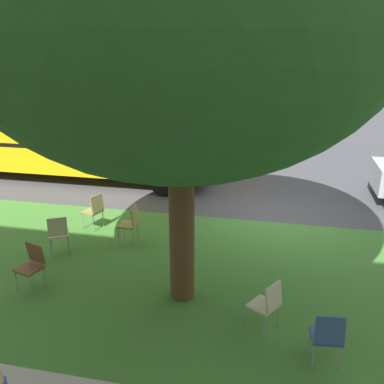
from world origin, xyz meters
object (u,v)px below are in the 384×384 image
Objects in this scene: chair_1 at (58,232)px; school_bus at (59,124)px; street_tree at (180,12)px; chair_0 at (327,335)px; chair_3 at (267,303)px; chair_4 at (94,209)px; chair_5 at (131,222)px; chair_2 at (32,263)px.

school_bus is at bearing -62.81° from chair_1.
street_tree is 8.23× the size of chair_0.
street_tree is 5.06m from chair_0.
chair_4 is at bearing -35.93° from chair_3.
chair_3 is at bearing 141.05° from chair_5.
school_bus is at bearing -53.32° from chair_4.
chair_2 is 4.31m from chair_3.
chair_2 is at bearing 63.05° from chair_5.
chair_3 is 1.00× the size of chair_5.
chair_0 is at bearing 151.17° from street_tree.
street_tree reaches higher than chair_2.
chair_2 is at bearing 6.97° from street_tree.
school_bus reaches higher than chair_5.
chair_0 is at bearing 141.72° from chair_5.
street_tree is 8.23× the size of chair_4.
chair_5 is at bearing -48.67° from street_tree.
chair_2 is (2.76, 0.34, -4.26)m from street_tree.
chair_0 and chair_1 have the same top height.
chair_1 is 1.42m from chair_4.
chair_3 and chair_4 have the same top height.
chair_2 is 1.00× the size of chair_3.
chair_1 and chair_5 have the same top height.
school_bus reaches higher than chair_4.
chair_4 is (4.31, -3.13, 0.00)m from chair_3.
street_tree is at bearing -24.55° from chair_3.
chair_1 and chair_2 have the same top height.
chair_1 is at bearing -20.86° from chair_3.
chair_3 is at bearing 144.07° from chair_4.
street_tree is at bearing 138.89° from chair_4.
chair_2 is 7.44m from school_bus.
chair_5 is (1.64, -1.87, -4.26)m from street_tree.
chair_2 is (5.15, -0.98, 0.00)m from chair_0.
chair_0 is 5.84m from chair_1.
street_tree is 8.23× the size of chair_3.
chair_3 is at bearing 135.72° from school_bus.
chair_5 is 6.21m from school_bus.
chair_0 is 6.38m from chair_4.
chair_3 is 0.08× the size of school_bus.
chair_1 is 6.16m from school_bus.
chair_5 is (3.18, -2.57, 0.00)m from chair_3.
chair_0 and chair_3 have the same top height.
street_tree reaches higher than chair_5.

